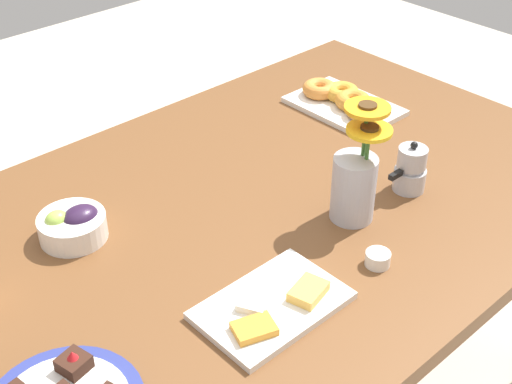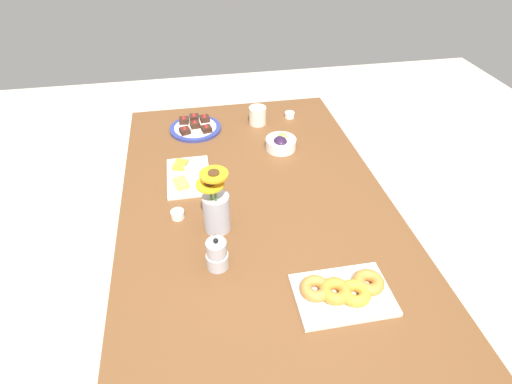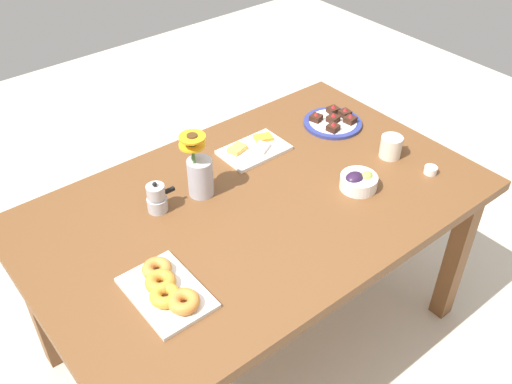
# 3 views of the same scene
# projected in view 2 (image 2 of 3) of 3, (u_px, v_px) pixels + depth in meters

# --- Properties ---
(ground_plane) EXTENTS (6.00, 6.00, 0.00)m
(ground_plane) POSITION_uv_depth(u_px,v_px,m) (256.00, 315.00, 1.96)
(ground_plane) COLOR beige
(dining_table) EXTENTS (1.60, 1.00, 0.74)m
(dining_table) POSITION_uv_depth(u_px,v_px,m) (256.00, 217.00, 1.55)
(dining_table) COLOR brown
(dining_table) RESTS_ON ground_plane
(coffee_mug) EXTENTS (0.12, 0.08, 0.09)m
(coffee_mug) POSITION_uv_depth(u_px,v_px,m) (257.00, 115.00, 1.93)
(coffee_mug) COLOR silver
(coffee_mug) RESTS_ON dining_table
(grape_bowl) EXTENTS (0.13, 0.13, 0.07)m
(grape_bowl) POSITION_uv_depth(u_px,v_px,m) (281.00, 143.00, 1.76)
(grape_bowl) COLOR white
(grape_bowl) RESTS_ON dining_table
(cheese_platter) EXTENTS (0.26, 0.17, 0.03)m
(cheese_platter) POSITION_uv_depth(u_px,v_px,m) (188.00, 176.00, 1.60)
(cheese_platter) COLOR white
(cheese_platter) RESTS_ON dining_table
(croissant_platter) EXTENTS (0.19, 0.28, 0.05)m
(croissant_platter) POSITION_uv_depth(u_px,v_px,m) (344.00, 291.00, 1.15)
(croissant_platter) COLOR white
(croissant_platter) RESTS_ON dining_table
(jam_cup_honey) EXTENTS (0.05, 0.05, 0.03)m
(jam_cup_honey) POSITION_uv_depth(u_px,v_px,m) (290.00, 115.00, 1.99)
(jam_cup_honey) COLOR white
(jam_cup_honey) RESTS_ON dining_table
(jam_cup_berry) EXTENTS (0.05, 0.05, 0.03)m
(jam_cup_berry) POSITION_uv_depth(u_px,v_px,m) (178.00, 214.00, 1.42)
(jam_cup_berry) COLOR white
(jam_cup_berry) RESTS_ON dining_table
(dessert_plate) EXTENTS (0.24, 0.24, 0.05)m
(dessert_plate) POSITION_uv_depth(u_px,v_px,m) (195.00, 127.00, 1.90)
(dessert_plate) COLOR navy
(dessert_plate) RESTS_ON dining_table
(flower_vase) EXTENTS (0.11, 0.10, 0.25)m
(flower_vase) POSITION_uv_depth(u_px,v_px,m) (216.00, 209.00, 1.33)
(flower_vase) COLOR #B2B2BC
(flower_vase) RESTS_ON dining_table
(moka_pot) EXTENTS (0.11, 0.07, 0.12)m
(moka_pot) POSITION_uv_depth(u_px,v_px,m) (217.00, 255.00, 1.22)
(moka_pot) COLOR #B7B7BC
(moka_pot) RESTS_ON dining_table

